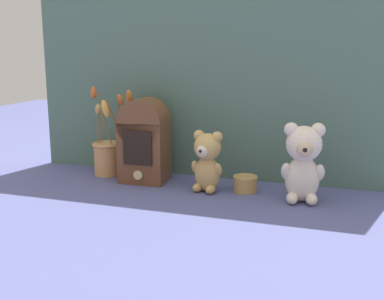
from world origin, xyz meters
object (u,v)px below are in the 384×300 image
flower_vase (108,152)px  teddy_bear_large (303,161)px  decorative_tin_tall (245,184)px  teddy_bear_medium (207,160)px  vintage_radio (144,139)px

flower_vase → teddy_bear_large: bearing=-7.4°
teddy_bear_large → decorative_tin_tall: bearing=166.1°
teddy_bear_medium → flower_vase: bearing=169.0°
decorative_tin_tall → vintage_radio: bearing=178.2°
teddy_bear_large → flower_vase: flower_vase is taller
teddy_bear_large → vintage_radio: vintage_radio is taller
teddy_bear_large → teddy_bear_medium: bearing=177.5°
teddy_bear_medium → decorative_tin_tall: size_ratio=2.51×
teddy_bear_large → vintage_radio: (-0.52, 0.05, 0.02)m
decorative_tin_tall → teddy_bear_large: bearing=-13.9°
teddy_bear_large → decorative_tin_tall: 0.21m
teddy_bear_medium → teddy_bear_large: bearing=-2.5°
flower_vase → vintage_radio: (0.15, -0.03, 0.06)m
teddy_bear_large → teddy_bear_medium: 0.29m
flower_vase → vintage_radio: size_ratio=1.11×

